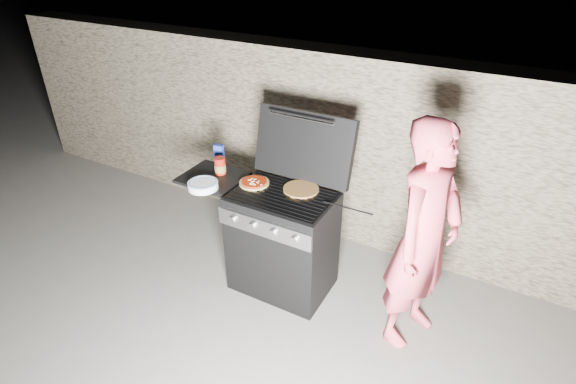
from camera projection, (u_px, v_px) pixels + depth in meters
The scene contains 10 objects.
ground at pixel (283, 284), 3.94m from camera, with size 50.00×50.00×0.00m, color #5B5650.
stone_wall at pixel (336, 146), 4.28m from camera, with size 8.00×0.35×1.80m, color #7D6F57.
gas_grill at pixel (257, 233), 3.81m from camera, with size 1.34×0.79×0.91m, color black, non-canonical shape.
pizza_topped at pixel (254, 182), 3.62m from camera, with size 0.24×0.24×0.03m, color #DEB25C, non-canonical shape.
pizza_plain at pixel (301, 189), 3.54m from camera, with size 0.28×0.28×0.02m, color #B87F3F.
sauce_jar at pixel (220, 166), 3.76m from camera, with size 0.09×0.09×0.14m, color maroon.
blue_carton at pixel (219, 154), 3.93m from camera, with size 0.08×0.05×0.17m, color #1C34AD.
plate_stack at pixel (203, 185), 3.57m from camera, with size 0.24×0.24×0.06m, color white.
person at pixel (424, 239), 3.06m from camera, with size 0.63×0.42×1.74m, color #D24558.
tongs at pixel (347, 208), 3.23m from camera, with size 0.01×0.01×0.44m, color black.
Camera 1 is at (1.47, -2.59, 2.70)m, focal length 28.00 mm.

